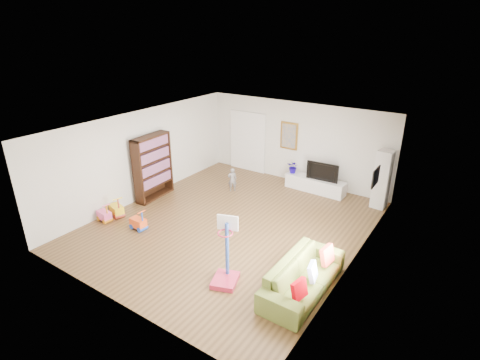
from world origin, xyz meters
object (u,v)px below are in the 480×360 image
Objects in this scene: media_console at (315,185)px; sofa at (303,276)px; bookshelf at (153,167)px; basketball_hoop at (225,253)px.

media_console is 0.84× the size of sofa.
bookshelf is 5.96m from sofa.
media_console is 5.13m from bookshelf.
media_console is at bearing 35.21° from bookshelf.
basketball_hoop is at bearing -84.62° from media_console.
bookshelf reaches higher than media_console.
bookshelf reaches higher than basketball_hoop.
media_console is at bearing 21.03° from sofa.
sofa is 1.56× the size of basketball_hoop.
sofa reaches higher than media_console.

